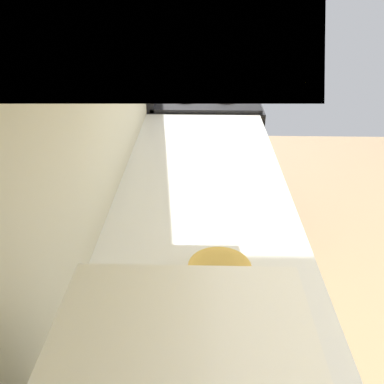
{
  "coord_description": "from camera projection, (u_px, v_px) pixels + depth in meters",
  "views": [
    {
      "loc": [
        -0.73,
        1.17,
        1.62
      ],
      "look_at": [
        -0.06,
        1.19,
        1.24
      ],
      "focal_mm": 37.58,
      "sensor_mm": 36.0,
      "label": 1
    }
  ],
  "objects": [
    {
      "name": "wall_back",
      "position": [
        9.0,
        98.0,
        0.75
      ],
      "size": [
        4.4,
        0.12,
        2.8
      ],
      "primitive_type": "cube",
      "color": "beige",
      "rests_on": "ground_plane"
    },
    {
      "name": "oven_range",
      "position": [
        204.0,
        163.0,
        2.68
      ],
      "size": [
        0.67,
        0.66,
        1.1
      ],
      "color": "black",
      "rests_on": "ground_plane"
    },
    {
      "name": "bowl",
      "position": [
        219.0,
        274.0,
        1.0
      ],
      "size": [
        0.16,
        0.16,
        0.06
      ],
      "color": "gold",
      "rests_on": "counter_run"
    }
  ]
}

